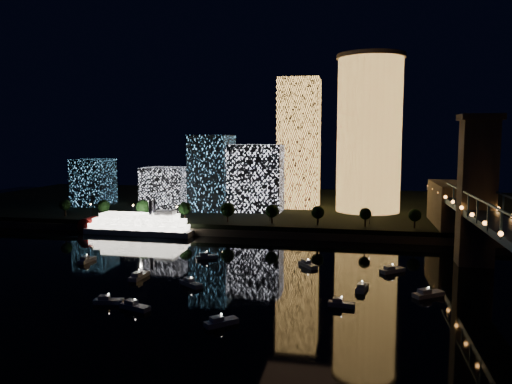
% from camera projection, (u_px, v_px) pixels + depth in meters
% --- Properties ---
extents(ground, '(520.00, 520.00, 0.00)m').
position_uv_depth(ground, '(254.00, 299.00, 131.20)').
color(ground, black).
rests_on(ground, ground).
extents(far_bank, '(420.00, 160.00, 5.00)m').
position_uv_depth(far_bank, '(310.00, 207.00, 286.87)').
color(far_bank, black).
rests_on(far_bank, ground).
extents(seawall, '(420.00, 6.00, 3.00)m').
position_uv_depth(seawall, '(293.00, 235.00, 210.96)').
color(seawall, '#6B5E4C').
rests_on(seawall, ground).
extents(tower_cylindrical, '(34.00, 34.00, 78.45)m').
position_uv_depth(tower_cylindrical, '(369.00, 134.00, 251.30)').
color(tower_cylindrical, '#F6AC4E').
rests_on(tower_cylindrical, far_bank).
extents(tower_rectangular, '(21.55, 21.55, 68.55)m').
position_uv_depth(tower_rectangular, '(299.00, 143.00, 267.39)').
color(tower_rectangular, '#F6AC4E').
rests_on(tower_rectangular, far_bank).
extents(midrise_blocks, '(115.48, 30.41, 38.74)m').
position_uv_depth(midrise_blocks, '(201.00, 178.00, 260.98)').
color(midrise_blocks, white).
rests_on(midrise_blocks, far_bank).
extents(riverboat, '(52.70, 12.29, 15.80)m').
position_uv_depth(riverboat, '(135.00, 225.00, 220.24)').
color(riverboat, silver).
rests_on(riverboat, ground).
extents(motorboats, '(115.33, 66.22, 2.78)m').
position_uv_depth(motorboats, '(246.00, 282.00, 143.95)').
color(motorboats, silver).
rests_on(motorboats, ground).
extents(esplanade_trees, '(165.31, 6.97, 8.99)m').
position_uv_depth(esplanade_trees, '(214.00, 209.00, 222.89)').
color(esplanade_trees, black).
rests_on(esplanade_trees, far_bank).
extents(street_lamps, '(132.70, 0.70, 5.65)m').
position_uv_depth(street_lamps, '(222.00, 211.00, 228.50)').
color(street_lamps, black).
rests_on(street_lamps, far_bank).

